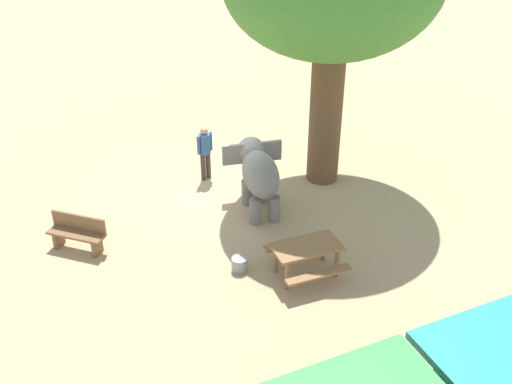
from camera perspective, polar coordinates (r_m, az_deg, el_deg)
ground_plane at (r=16.53m, az=-3.22°, el=0.28°), size 60.00×60.00×0.00m
elephant at (r=15.19m, az=0.22°, el=1.93°), size 1.59×2.40×1.65m
person_handler at (r=16.66m, az=-4.95°, el=4.16°), size 0.49×0.32×1.62m
wooden_bench at (r=14.54m, az=-16.81°, el=-3.70°), size 1.30×1.24×0.88m
picnic_table_near at (r=13.12m, az=4.86°, el=-5.84°), size 1.57×1.55×0.78m
feed_bucket at (r=13.45m, az=-1.61°, el=-6.95°), size 0.36×0.36×0.32m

